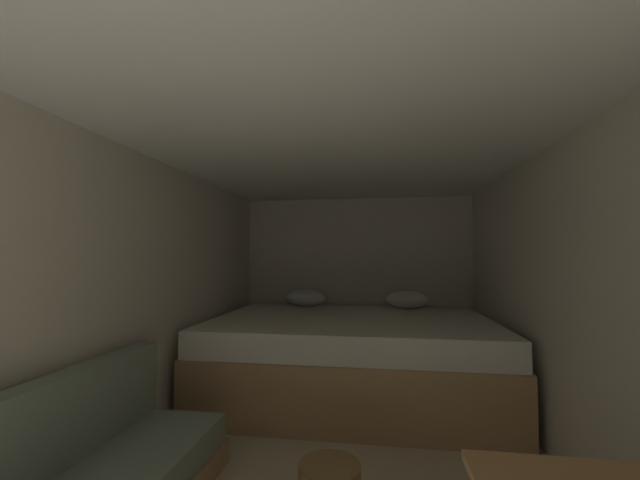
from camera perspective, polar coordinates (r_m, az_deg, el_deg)
wall_back at (r=4.48m, az=5.54°, el=-6.25°), size 2.71×0.05×1.95m
wall_left at (r=2.64m, az=-28.18°, el=-8.56°), size 0.05×4.67×1.95m
wall_right at (r=2.39m, az=36.17°, el=-9.03°), size 0.05×4.67×1.95m
ceiling_slab at (r=2.24m, az=2.17°, el=15.99°), size 2.71×4.67×0.05m
bed at (r=3.64m, az=4.78°, el=-16.93°), size 2.49×1.77×0.90m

